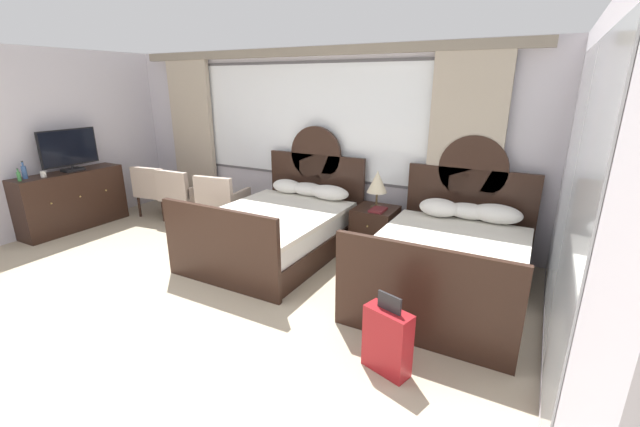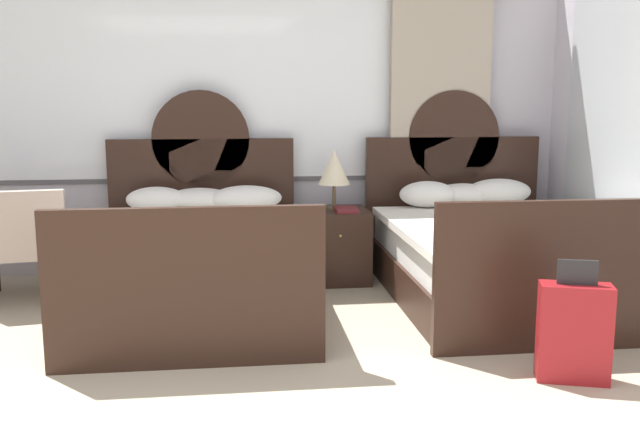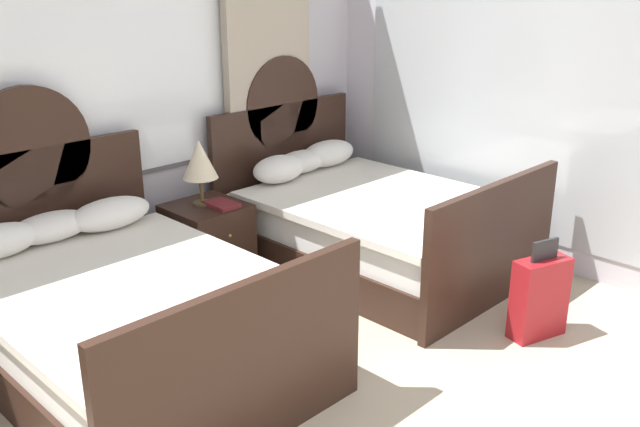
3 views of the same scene
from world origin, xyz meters
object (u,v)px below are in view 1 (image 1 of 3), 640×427
nightstand_between_beds (375,229)px  bottle_spirit_blue (24,172)px  book_on_nightstand (378,210)px  armchair_by_window_right (158,188)px  armchair_by_window_centre (182,192)px  suitcase_on_floor (387,340)px  bed_near_window (279,227)px  tv_flatscreen (69,150)px  dresser_minibar (73,200)px  armchair_by_window_left (221,199)px  bed_near_mirror (449,260)px  cup_on_dresser (43,174)px  bottle_soda_green (19,176)px  table_lamp_on_nightstand (377,182)px

nightstand_between_beds → bottle_spirit_blue: (-4.54, -1.96, 0.70)m
book_on_nightstand → armchair_by_window_right: size_ratio=0.30×
armchair_by_window_centre → suitcase_on_floor: armchair_by_window_centre is taller
bed_near_window → tv_flatscreen: (-3.35, -0.66, 0.88)m
dresser_minibar → armchair_by_window_left: dresser_minibar is taller
book_on_nightstand → bottle_spirit_blue: (-4.61, -1.86, 0.38)m
book_on_nightstand → armchair_by_window_centre: bearing=-176.4°
tv_flatscreen → armchair_by_window_centre: tv_flatscreen is taller
book_on_nightstand → armchair_by_window_left: size_ratio=0.30×
dresser_minibar → suitcase_on_floor: bearing=-8.8°
bed_near_mirror → armchair_by_window_left: bearing=174.4°
dresser_minibar → suitcase_on_floor: (5.48, -0.85, -0.18)m
armchair_by_window_left → suitcase_on_floor: bearing=-29.7°
nightstand_between_beds → cup_on_dresser: size_ratio=5.59×
bed_near_mirror → bottle_soda_green: 5.77m
armchair_by_window_left → suitcase_on_floor: size_ratio=1.29×
suitcase_on_floor → armchair_by_window_centre: bearing=155.5°
nightstand_between_beds → armchair_by_window_right: 3.87m
bed_near_mirror → armchair_by_window_right: bed_near_mirror is taller
nightstand_between_beds → cup_on_dresser: cup_on_dresser is taller
armchair_by_window_centre → cup_on_dresser: bearing=-127.9°
bed_near_window → armchair_by_window_left: bearing=165.0°
bottle_spirit_blue → armchair_by_window_right: bottle_spirit_blue is taller
dresser_minibar → armchair_by_window_centre: size_ratio=1.78×
bed_near_mirror → suitcase_on_floor: (-0.13, -1.60, -0.08)m
bottle_spirit_blue → cup_on_dresser: bearing=54.6°
bed_near_window → bed_near_mirror: (2.23, 0.00, 0.00)m
armchair_by_window_centre → bottle_soda_green: bearing=-123.6°
suitcase_on_floor → bottle_spirit_blue: bearing=176.9°
tv_flatscreen → armchair_by_window_left: bearing=26.2°
tv_flatscreen → bed_near_mirror: bearing=6.8°
nightstand_between_beds → suitcase_on_floor: 2.46m
bottle_soda_green → bottle_spirit_blue: size_ratio=0.72×
cup_on_dresser → armchair_by_window_left: cup_on_dresser is taller
bed_near_mirror → tv_flatscreen: 5.69m
table_lamp_on_nightstand → bottle_soda_green: size_ratio=2.77×
bed_near_mirror → armchair_by_window_left: bed_near_mirror is taller
bottle_soda_green → cup_on_dresser: (0.03, 0.30, -0.03)m
armchair_by_window_left → book_on_nightstand: bearing=4.8°
bed_near_window → dresser_minibar: bed_near_window is taller
dresser_minibar → cup_on_dresser: 0.63m
nightstand_between_beds → armchair_by_window_left: size_ratio=0.70×
bed_near_mirror → tv_flatscreen: (-5.59, -0.66, 0.88)m
nightstand_between_beds → tv_flatscreen: tv_flatscreen is taller
bed_near_mirror → armchair_by_window_centre: bearing=175.5°
table_lamp_on_nightstand → armchair_by_window_right: bearing=-174.8°
bottle_spirit_blue → armchair_by_window_right: (0.69, 1.65, -0.52)m
bottle_spirit_blue → armchair_by_window_right: 1.86m
dresser_minibar → suitcase_on_floor: dresser_minibar is taller
tv_flatscreen → cup_on_dresser: tv_flatscreen is taller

